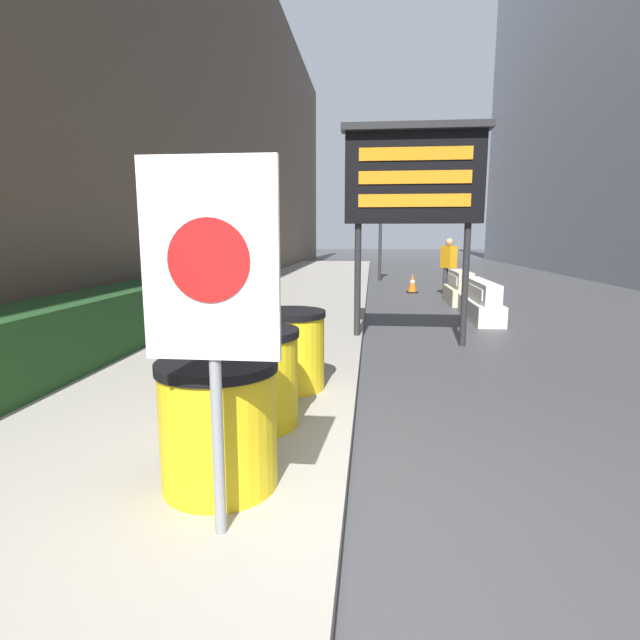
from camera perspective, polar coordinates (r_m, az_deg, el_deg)
The scene contains 13 objects.
ground_plane at distance 2.97m, azimuth 2.51°, elevation -24.54°, with size 120.00×120.00×0.00m, color #3F3F42.
building_left_facade at distance 13.67m, azimuth -14.76°, elevation 27.14°, with size 0.40×50.40×11.68m.
hedge_strip at distance 7.15m, azimuth -24.29°, elevation -0.39°, with size 0.90×6.55×0.79m.
barrel_drum_foreground at distance 3.17m, azimuth -11.49°, elevation -11.54°, with size 0.73×0.73×0.80m.
barrel_drum_middle at distance 4.11m, azimuth -7.49°, elevation -6.49°, with size 0.73×0.73×0.80m.
barrel_drum_back at distance 5.05m, azimuth -3.50°, elevation -3.37°, with size 0.73×0.73×0.80m.
warning_sign at distance 2.44m, azimuth -12.34°, elevation 4.02°, with size 0.67×0.08×1.90m.
message_board at distance 7.71m, azimuth 10.69°, elevation 15.58°, with size 2.14×0.36×3.25m.
jersey_barrier_white at distance 10.52m, azimuth 17.87°, elevation 1.94°, with size 0.51×2.20×0.78m.
jersey_barrier_cream at distance 12.87m, azimuth 15.70°, elevation 3.42°, with size 0.61×1.68×0.80m.
traffic_cone_near at distance 14.91m, azimuth 10.52°, elevation 4.15°, with size 0.32×0.32×0.58m.
traffic_light_near_curb at distance 18.67m, azimuth 6.96°, elevation 12.12°, with size 0.28×0.44×3.43m.
pedestrian_worker at distance 14.44m, azimuth 14.47°, elevation 6.45°, with size 0.43×0.49×1.59m.
Camera 1 is at (0.14, -2.45, 1.67)m, focal length 28.00 mm.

